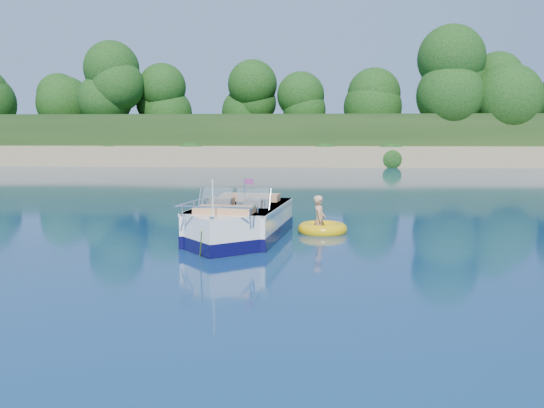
{
  "coord_description": "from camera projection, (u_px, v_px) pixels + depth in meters",
  "views": [
    {
      "loc": [
        1.01,
        -10.34,
        2.57
      ],
      "look_at": [
        0.09,
        4.11,
        0.85
      ],
      "focal_mm": 40.0,
      "sensor_mm": 36.0,
      "label": 1
    }
  ],
  "objects": [
    {
      "name": "treeline",
      "position": [
        300.0,
        96.0,
        50.61
      ],
      "size": [
        150.0,
        7.12,
        8.19
      ],
      "color": "black",
      "rests_on": "ground"
    },
    {
      "name": "boy",
      "position": [
        319.0,
        232.0,
        15.65
      ],
      "size": [
        0.33,
        0.71,
        1.39
      ],
      "primitive_type": "imported",
      "rotation": [
        0.0,
        -0.17,
        1.55
      ],
      "color": "tan",
      "rests_on": "ground"
    },
    {
      "name": "tow_tube",
      "position": [
        322.0,
        229.0,
        15.6
      ],
      "size": [
        1.69,
        1.69,
        0.34
      ],
      "rotation": [
        0.0,
        0.0,
        -0.43
      ],
      "color": "#ECB50A",
      "rests_on": "ground"
    },
    {
      "name": "shoreline",
      "position": [
        302.0,
        145.0,
        73.7
      ],
      "size": [
        170.0,
        59.0,
        6.0
      ],
      "color": "tan",
      "rests_on": "ground"
    },
    {
      "name": "motorboat",
      "position": [
        238.0,
        225.0,
        14.5
      ],
      "size": [
        2.41,
        5.48,
        1.83
      ],
      "rotation": [
        0.0,
        0.0,
        -0.13
      ],
      "color": "white",
      "rests_on": "ground"
    },
    {
      "name": "ground",
      "position": [
        252.0,
        279.0,
        10.62
      ],
      "size": [
        160.0,
        160.0,
        0.0
      ],
      "primitive_type": "plane",
      "color": "#091843",
      "rests_on": "ground"
    }
  ]
}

